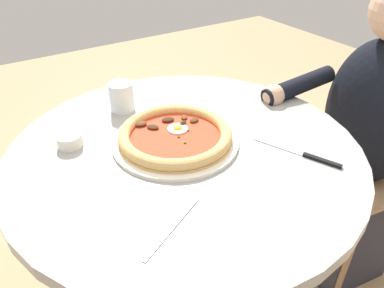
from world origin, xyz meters
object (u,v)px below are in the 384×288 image
pizza_on_plate (175,136)px  diner_person (354,165)px  ramekin_capers (70,140)px  fork_utensil (172,228)px  dining_table (185,197)px  water_glass (122,99)px  steak_knife (309,156)px

pizza_on_plate → diner_person: 0.73m
ramekin_capers → fork_utensil: bearing=100.9°
pizza_on_plate → diner_person: (-0.66, 0.13, -0.28)m
ramekin_capers → diner_person: diner_person is taller
dining_table → diner_person: diner_person is taller
water_glass → ramekin_capers: bearing=28.8°
diner_person → fork_utensil: bearing=8.9°
dining_table → ramekin_capers: ramekin_capers is taller
ramekin_capers → diner_person: 0.98m
pizza_on_plate → steak_knife: 0.34m
ramekin_capers → pizza_on_plate: bearing=150.6°
steak_knife → pizza_on_plate: bearing=-44.2°
dining_table → pizza_on_plate: bearing=-70.2°
steak_knife → diner_person: (-0.42, -0.11, -0.27)m
water_glass → diner_person: (-0.71, 0.37, -0.30)m
dining_table → steak_knife: 0.36m
pizza_on_plate → fork_utensil: size_ratio=1.96×
dining_table → diner_person: bearing=171.4°
water_glass → steak_knife: (-0.29, 0.47, -0.03)m
steak_knife → ramekin_capers: ramekin_capers is taller
pizza_on_plate → dining_table: bearing=109.8°
pizza_on_plate → diner_person: size_ratio=0.29×
ramekin_capers → fork_utensil: size_ratio=0.39×
dining_table → ramekin_capers: 0.35m
pizza_on_plate → ramekin_capers: pizza_on_plate is taller
pizza_on_plate → steak_knife: (-0.24, 0.24, -0.02)m
steak_knife → fork_utensil: steak_knife is taller
dining_table → ramekin_capers: size_ratio=13.98×
dining_table → fork_utensil: size_ratio=5.40×
pizza_on_plate → fork_utensil: 0.30m
pizza_on_plate → steak_knife: bearing=135.8°
water_glass → dining_table: bearing=101.3°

